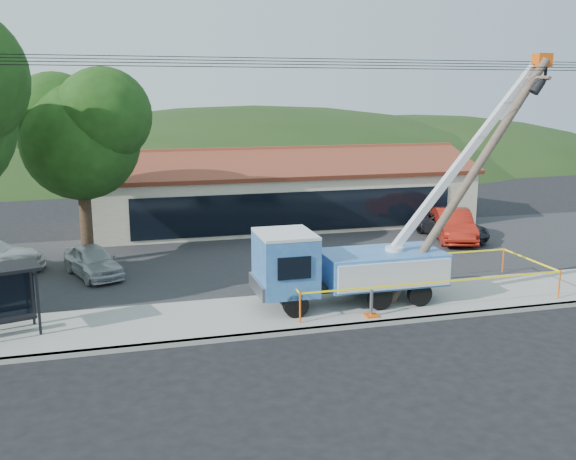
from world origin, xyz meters
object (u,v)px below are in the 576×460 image
at_px(utility_truck, 346,263).
at_px(leaning_pole, 475,170).
at_px(car_silver, 94,278).
at_px(bus_shelter, 0,284).
at_px(car_dark, 452,241).
at_px(car_red, 452,242).

relative_size(utility_truck, leaning_pole, 1.25).
bearing_deg(car_silver, bus_shelter, -133.41).
height_order(leaning_pole, car_silver, leaning_pole).
bearing_deg(car_silver, leaning_pole, -46.33).
bearing_deg(car_silver, car_dark, -13.18).
height_order(leaning_pole, car_red, leaning_pole).
height_order(utility_truck, car_dark, utility_truck).
distance_m(leaning_pole, car_red, 11.07).
xyz_separation_m(leaning_pole, car_dark, (4.45, 9.16, -5.01)).
height_order(bus_shelter, car_silver, bus_shelter).
relative_size(car_silver, car_red, 0.79).
relative_size(bus_shelter, car_silver, 0.68).
height_order(utility_truck, leaning_pole, utility_truck).
relative_size(leaning_pole, bus_shelter, 3.38).
xyz_separation_m(leaning_pole, bus_shelter, (-16.68, 0.40, -3.21)).
relative_size(bus_shelter, car_dark, 0.56).
xyz_separation_m(bus_shelter, car_dark, (21.12, 8.76, -1.81)).
bearing_deg(car_dark, bus_shelter, -159.73).
relative_size(car_silver, car_dark, 0.83).
bearing_deg(car_red, utility_truck, -118.90).
relative_size(bus_shelter, car_red, 0.54).
bearing_deg(car_red, car_dark, 85.72).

